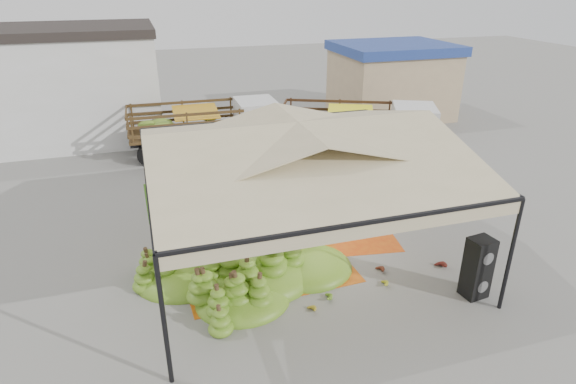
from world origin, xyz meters
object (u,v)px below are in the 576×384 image
object	(u,v)px
vendor	(248,177)
truck_left	(210,122)
truck_right	(364,124)
banana_heap	(250,253)
speaker_stack	(478,268)

from	to	relation	value
vendor	truck_left	world-z (taller)	truck_left
truck_left	truck_right	world-z (taller)	truck_right
banana_heap	truck_right	world-z (taller)	truck_right
banana_heap	speaker_stack	size ratio (longest dim) A/B	3.77
speaker_stack	truck_right	bearing A→B (deg)	72.86
truck_left	truck_right	bearing A→B (deg)	-19.35
truck_right	speaker_stack	bearing A→B (deg)	-75.87
banana_heap	vendor	xyz separation A→B (m)	(1.12, 5.03, 0.10)
banana_heap	speaker_stack	xyz separation A→B (m)	(5.27, -2.66, 0.16)
banana_heap	speaker_stack	bearing A→B (deg)	-26.81
truck_left	truck_right	distance (m)	6.99
banana_heap	truck_right	bearing A→B (deg)	48.13
banana_heap	truck_left	size ratio (longest dim) A/B	0.93
speaker_stack	truck_left	world-z (taller)	truck_left
truck_left	banana_heap	bearing A→B (deg)	-92.24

